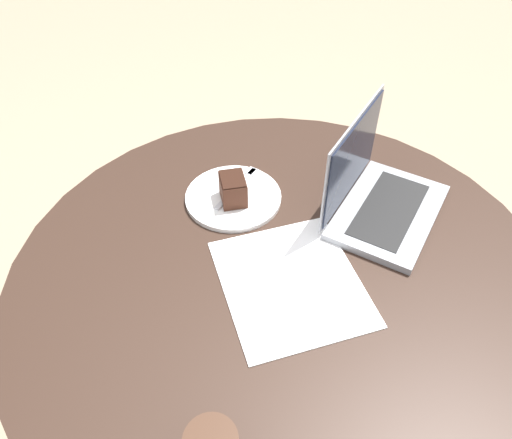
# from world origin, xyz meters

# --- Properties ---
(ground_plane) EXTENTS (12.00, 12.00, 0.00)m
(ground_plane) POSITION_xyz_m (0.00, 0.00, 0.00)
(ground_plane) COLOR gray
(dining_table) EXTENTS (1.13, 1.13, 0.72)m
(dining_table) POSITION_xyz_m (0.00, 0.00, 0.60)
(dining_table) COLOR black
(dining_table) RESTS_ON ground_plane
(paper_document) EXTENTS (0.38, 0.36, 0.00)m
(paper_document) POSITION_xyz_m (-0.03, -0.02, 0.73)
(paper_document) COLOR white
(paper_document) RESTS_ON dining_table
(plate) EXTENTS (0.23, 0.23, 0.01)m
(plate) POSITION_xyz_m (0.22, 0.11, 0.73)
(plate) COLOR white
(plate) RESTS_ON dining_table
(cake_slice) EXTENTS (0.08, 0.07, 0.07)m
(cake_slice) POSITION_xyz_m (0.20, 0.11, 0.77)
(cake_slice) COLOR #472619
(cake_slice) RESTS_ON plate
(fork) EXTENTS (0.16, 0.10, 0.00)m
(fork) POSITION_xyz_m (0.26, 0.10, 0.74)
(fork) COLOR silver
(fork) RESTS_ON plate
(laptop) EXTENTS (0.36, 0.33, 0.23)m
(laptop) POSITION_xyz_m (0.19, -0.22, 0.77)
(laptop) COLOR gray
(laptop) RESTS_ON dining_table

